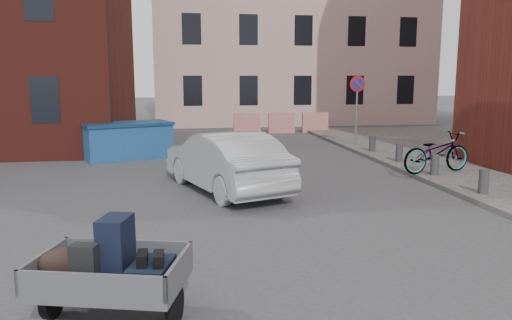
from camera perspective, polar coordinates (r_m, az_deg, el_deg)
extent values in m
plane|color=#38383A|center=(9.36, -3.63, -7.51)|extent=(120.00, 120.00, 0.00)
cube|color=#D0A8A0|center=(31.94, 3.66, 17.15)|extent=(16.00, 8.00, 14.00)
cylinder|color=gray|center=(19.67, 11.42, 5.48)|extent=(0.07, 0.07, 2.60)
cylinder|color=red|center=(19.61, 11.54, 8.53)|extent=(0.60, 0.03, 0.60)
cylinder|color=navy|center=(19.59, 11.56, 8.53)|extent=(0.44, 0.03, 0.44)
cylinder|color=#3A3A3D|center=(12.41, 24.57, -2.24)|extent=(0.22, 0.22, 0.55)
cylinder|color=#3A3A3D|center=(14.26, 19.74, -0.51)|extent=(0.22, 0.22, 0.55)
cylinder|color=#3A3A3D|center=(16.20, 16.05, 0.82)|extent=(0.22, 0.22, 0.55)
cylinder|color=#3A3A3D|center=(18.19, 13.15, 1.86)|extent=(0.22, 0.22, 0.55)
cube|color=red|center=(24.24, -1.02, 4.20)|extent=(1.30, 0.18, 1.00)
cube|color=red|center=(24.53, 2.93, 4.25)|extent=(1.30, 0.18, 1.00)
cube|color=red|center=(24.93, 6.77, 4.28)|extent=(1.30, 0.18, 1.00)
cylinder|color=black|center=(6.36, -22.28, -14.51)|extent=(0.21, 0.45, 0.44)
cylinder|color=black|center=(5.85, -9.26, -16.09)|extent=(0.21, 0.45, 0.44)
cube|color=slate|center=(5.97, -16.18, -13.27)|extent=(1.83, 1.48, 0.08)
cube|color=slate|center=(6.24, -23.02, -10.90)|extent=(0.32, 1.07, 0.28)
cube|color=slate|center=(5.66, -8.77, -12.30)|extent=(0.32, 1.07, 0.28)
cube|color=slate|center=(6.37, -14.43, -10.00)|extent=(1.56, 0.46, 0.28)
cube|color=slate|center=(5.46, -18.43, -13.56)|extent=(1.56, 0.46, 0.28)
cube|color=slate|center=(6.77, -13.23, -10.91)|extent=(0.26, 0.70, 0.06)
cube|color=black|center=(5.86, -15.71, -9.61)|extent=(0.41, 0.51, 0.70)
cube|color=black|center=(5.66, -11.84, -12.59)|extent=(0.54, 0.68, 0.25)
ellipsoid|color=#2D201B|center=(6.05, -20.92, -10.98)|extent=(0.67, 0.50, 0.36)
cube|color=black|center=(5.73, -18.97, -11.40)|extent=(0.32, 0.25, 0.48)
ellipsoid|color=blue|center=(6.23, -15.44, -10.67)|extent=(0.43, 0.38, 0.24)
cube|color=black|center=(5.57, -12.87, -10.89)|extent=(0.11, 0.27, 0.13)
cube|color=black|center=(5.51, -11.07, -11.03)|extent=(0.11, 0.27, 0.13)
cube|color=#205698|center=(17.48, -14.50, 2.04)|extent=(3.12, 2.35, 1.12)
cube|color=navy|center=(17.41, -14.59, 4.02)|extent=(3.24, 2.47, 0.09)
imported|color=#B1B4B9|center=(12.04, -3.57, -0.14)|extent=(2.92, 4.64, 1.44)
imported|color=black|center=(14.58, 19.92, 0.83)|extent=(2.25, 1.18, 1.13)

